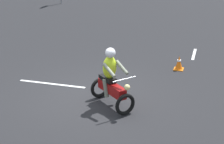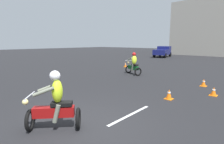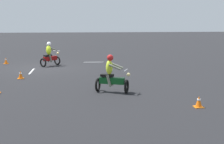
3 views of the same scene
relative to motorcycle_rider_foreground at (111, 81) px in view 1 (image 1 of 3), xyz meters
name	(u,v)px [view 1 (image 1 of 3)]	position (x,y,z in m)	size (l,w,h in m)	color
ground_plane	(92,97)	(0.34, 0.69, -0.73)	(120.00, 120.00, 0.00)	black
motorcycle_rider_foreground	(111,81)	(0.00, 0.00, 0.00)	(1.39, 1.44, 1.66)	black
traffic_cone_mid_left	(179,63)	(3.24, -1.45, -0.50)	(0.32, 0.32, 0.47)	orange
lane_stripe_e	(194,54)	(4.94, -1.79, -0.72)	(0.10, 1.27, 0.01)	silver
lane_stripe_n	(52,84)	(0.95, 2.17, -0.72)	(0.10, 2.16, 0.01)	silver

